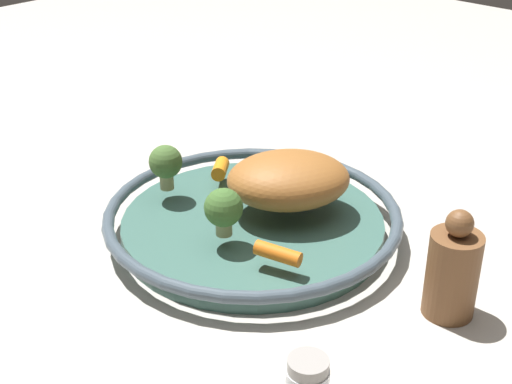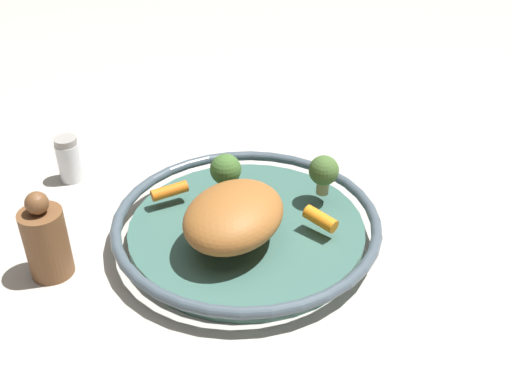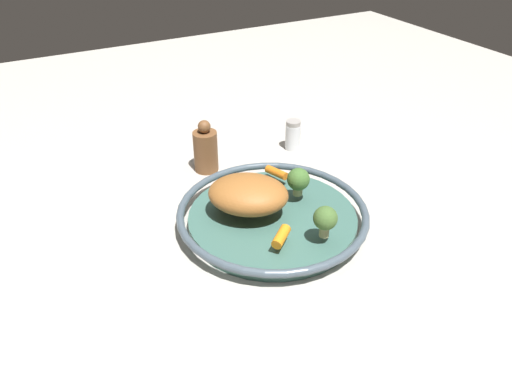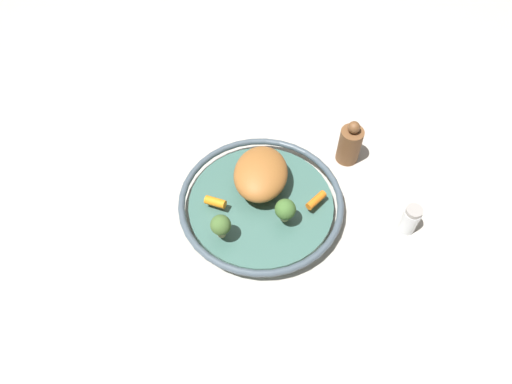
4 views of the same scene
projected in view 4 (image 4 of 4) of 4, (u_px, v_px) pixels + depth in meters
The scene contains 9 objects.
ground_plane at pixel (261, 209), 1.01m from camera, with size 2.50×2.50×0.00m, color #B7B2A8.
serving_bowl at pixel (261, 204), 0.99m from camera, with size 0.35×0.35×0.04m.
roast_chicken_piece at pixel (261, 174), 0.98m from camera, with size 0.15×0.11×0.06m, color #9E602B.
baby_carrot_center at pixel (316, 200), 0.97m from camera, with size 0.02×0.02×0.05m, color orange.
baby_carrot_near_rim at pixel (215, 202), 0.96m from camera, with size 0.02×0.02×0.04m, color orange.
broccoli_floret_large at pixel (221, 225), 0.90m from camera, with size 0.04×0.04×0.06m.
broccoli_floret_edge at pixel (285, 210), 0.92m from camera, with size 0.04×0.04×0.06m.
salt_shaker at pixel (410, 219), 0.95m from camera, with size 0.04×0.04×0.07m.
pepper_mill at pixel (350, 144), 1.05m from camera, with size 0.05×0.05×0.12m.
Camera 4 is at (0.28, 0.48, 0.84)m, focal length 32.52 mm.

